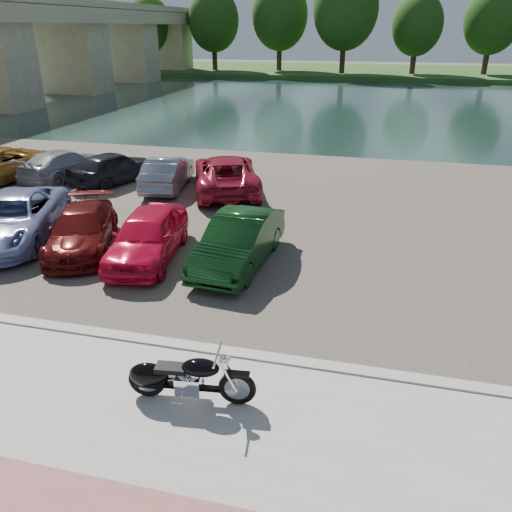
# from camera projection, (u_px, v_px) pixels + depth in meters

# --- Properties ---
(ground) EXTENTS (200.00, 200.00, 0.00)m
(ground) POSITION_uv_depth(u_px,v_px,m) (197.00, 424.00, 8.60)
(ground) COLOR #595447
(ground) RESTS_ON ground
(promenade) EXTENTS (60.00, 6.00, 0.10)m
(promenade) POSITION_uv_depth(u_px,v_px,m) (175.00, 467.00, 7.70)
(promenade) COLOR #A8A59E
(promenade) RESTS_ON ground
(kerb) EXTENTS (60.00, 0.30, 0.14)m
(kerb) POSITION_uv_depth(u_px,v_px,m) (230.00, 353.00, 10.34)
(kerb) COLOR #A8A59E
(kerb) RESTS_ON ground
(parking_lot) EXTENTS (60.00, 18.00, 0.04)m
(parking_lot) POSITION_uv_depth(u_px,v_px,m) (299.00, 213.00, 18.30)
(parking_lot) COLOR #3F3B33
(parking_lot) RESTS_ON ground
(river) EXTENTS (120.00, 40.00, 0.00)m
(river) POSITION_uv_depth(u_px,v_px,m) (352.00, 104.00, 43.89)
(river) COLOR #182C29
(river) RESTS_ON ground
(far_bank) EXTENTS (120.00, 24.00, 0.60)m
(far_bank) POSITION_uv_depth(u_px,v_px,m) (367.00, 72.00, 72.01)
(far_bank) COLOR #244518
(far_bank) RESTS_ON ground
(bridge) EXTENTS (7.00, 56.00, 8.55)m
(bridge) POSITION_uv_depth(u_px,v_px,m) (66.00, 35.00, 48.49)
(bridge) COLOR tan
(bridge) RESTS_ON ground
(far_trees) EXTENTS (70.25, 10.68, 12.52)m
(far_trees) POSITION_uv_depth(u_px,v_px,m) (405.00, 15.00, 62.58)
(far_trees) COLOR #3A2315
(far_trees) RESTS_ON far_bank
(motorcycle) EXTENTS (2.33, 0.75, 1.05)m
(motorcycle) POSITION_uv_depth(u_px,v_px,m) (179.00, 378.00, 8.85)
(motorcycle) COLOR black
(motorcycle) RESTS_ON promenade
(car_2) EXTENTS (3.93, 5.77, 1.47)m
(car_2) POSITION_uv_depth(u_px,v_px,m) (12.00, 218.00, 15.60)
(car_2) COLOR #818CBD
(car_2) RESTS_ON parking_lot
(car_3) EXTENTS (3.13, 4.60, 1.24)m
(car_3) POSITION_uv_depth(u_px,v_px,m) (82.00, 229.00, 15.05)
(car_3) COLOR #520D0B
(car_3) RESTS_ON parking_lot
(car_4) EXTENTS (2.22, 4.37, 1.42)m
(car_4) POSITION_uv_depth(u_px,v_px,m) (148.00, 235.00, 14.38)
(car_4) COLOR red
(car_4) RESTS_ON parking_lot
(car_5) EXTENTS (1.86, 4.42, 1.42)m
(car_5) POSITION_uv_depth(u_px,v_px,m) (239.00, 241.00, 14.02)
(car_5) COLOR #0E3312
(car_5) RESTS_ON parking_lot
(car_6) EXTENTS (3.39, 5.59, 1.45)m
(car_6) POSITION_uv_depth(u_px,v_px,m) (6.00, 163.00, 22.01)
(car_6) COLOR olive
(car_6) RESTS_ON parking_lot
(car_7) EXTENTS (2.56, 4.65, 1.28)m
(car_7) POSITION_uv_depth(u_px,v_px,m) (64.00, 164.00, 22.11)
(car_7) COLOR #9898A0
(car_7) RESTS_ON parking_lot
(car_8) EXTENTS (2.95, 4.40, 1.39)m
(car_8) POSITION_uv_depth(u_px,v_px,m) (113.00, 167.00, 21.41)
(car_8) COLOR black
(car_8) RESTS_ON parking_lot
(car_9) EXTENTS (2.00, 4.23, 1.34)m
(car_9) POSITION_uv_depth(u_px,v_px,m) (168.00, 172.00, 20.75)
(car_9) COLOR slate
(car_9) RESTS_ON parking_lot
(car_10) EXTENTS (4.17, 5.86, 1.48)m
(car_10) POSITION_uv_depth(u_px,v_px,m) (226.00, 174.00, 20.32)
(car_10) COLOR #A51B31
(car_10) RESTS_ON parking_lot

